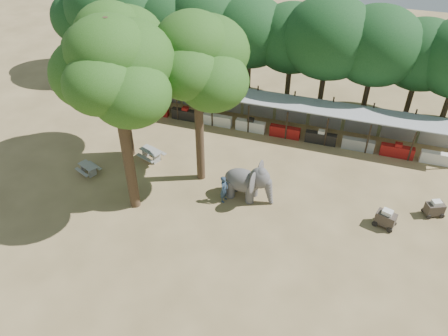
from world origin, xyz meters
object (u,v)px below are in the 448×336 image
(handler, at_px, (224,189))
(picnic_table_far, at_px, (151,153))
(elephant, at_px, (248,181))
(cart_front, at_px, (386,218))
(picnic_table_near, at_px, (88,168))
(yard_tree_center, at_px, (114,70))
(cart_back, at_px, (435,208))
(yard_tree_back, at_px, (196,60))
(yard_tree_left, at_px, (114,47))

(handler, xyz_separation_m, picnic_table_far, (-6.47, 2.63, -0.42))
(elephant, distance_m, cart_front, 8.62)
(picnic_table_near, bearing_deg, yard_tree_center, 2.28)
(handler, distance_m, picnic_table_near, 9.94)
(picnic_table_near, relative_size, cart_back, 1.31)
(yard_tree_center, bearing_deg, cart_front, 10.60)
(picnic_table_far, bearing_deg, elephant, 7.38)
(picnic_table_near, bearing_deg, cart_back, 31.01)
(yard_tree_back, height_order, picnic_table_near, yard_tree_back)
(yard_tree_center, relative_size, picnic_table_near, 6.62)
(cart_front, distance_m, cart_back, 3.45)
(cart_front, bearing_deg, picnic_table_far, -168.31)
(picnic_table_far, height_order, cart_back, cart_back)
(yard_tree_left, xyz_separation_m, yard_tree_back, (6.00, -1.00, 0.34))
(yard_tree_center, relative_size, elephant, 3.49)
(yard_tree_left, xyz_separation_m, yard_tree_center, (3.00, -5.00, 1.01))
(handler, bearing_deg, yard_tree_back, 58.26)
(yard_tree_center, bearing_deg, yard_tree_left, 120.96)
(yard_tree_center, relative_size, cart_front, 8.28)
(yard_tree_left, xyz_separation_m, cart_front, (18.37, -2.12, -7.59))
(cart_front, bearing_deg, picnic_table_near, -158.95)
(elephant, xyz_separation_m, handler, (-1.37, -0.82, -0.34))
(handler, relative_size, picnic_table_near, 1.06)
(handler, xyz_separation_m, cart_back, (12.81, 2.82, -0.40))
(yard_tree_left, bearing_deg, elephant, -12.57)
(yard_tree_center, distance_m, cart_front, 17.85)
(yard_tree_left, bearing_deg, handler, -19.64)
(elephant, height_order, cart_back, elephant)
(cart_back, bearing_deg, handler, 167.78)
(cart_front, xyz_separation_m, cart_back, (2.85, 1.94, -0.04))
(picnic_table_near, xyz_separation_m, picnic_table_far, (3.46, 2.89, 0.08))
(elephant, distance_m, picnic_table_near, 11.38)
(picnic_table_far, bearing_deg, yard_tree_center, -56.78)
(picnic_table_near, height_order, cart_front, cart_front)
(picnic_table_near, relative_size, cart_front, 1.25)
(cart_front, bearing_deg, yard_tree_center, -151.64)
(picnic_table_near, distance_m, picnic_table_far, 4.51)
(yard_tree_left, distance_m, yard_tree_back, 6.09)
(picnic_table_near, bearing_deg, handler, 24.81)
(elephant, height_order, handler, elephant)
(yard_tree_center, bearing_deg, elephant, 22.59)
(yard_tree_center, bearing_deg, handler, 20.25)
(yard_tree_left, relative_size, yard_tree_back, 0.97)
(picnic_table_far, distance_m, cart_front, 16.52)
(yard_tree_left, bearing_deg, cart_back, -0.49)
(picnic_table_far, height_order, cart_front, cart_front)
(yard_tree_center, xyz_separation_m, picnic_table_near, (-4.51, 1.73, -8.74))
(yard_tree_left, bearing_deg, picnic_table_near, -114.83)
(yard_tree_back, relative_size, elephant, 3.29)
(yard_tree_left, bearing_deg, yard_tree_center, -59.04)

